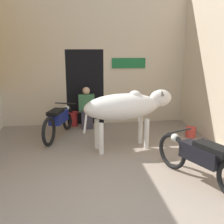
{
  "coord_description": "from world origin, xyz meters",
  "views": [
    {
      "loc": [
        -0.55,
        -3.28,
        2.23
      ],
      "look_at": [
        0.18,
        2.01,
        0.94
      ],
      "focal_mm": 42.0,
      "sensor_mm": 36.0,
      "label": 1
    }
  ],
  "objects_px": {
    "bucket": "(191,132)",
    "plastic_stool": "(74,119)",
    "cow": "(127,107)",
    "shopkeeper_seated": "(87,107)",
    "motorcycle_far": "(59,120)",
    "motorcycle_near": "(201,158)"
  },
  "relations": [
    {
      "from": "motorcycle_far",
      "to": "plastic_stool",
      "type": "distance_m",
      "value": 1.03
    },
    {
      "from": "motorcycle_far",
      "to": "bucket",
      "type": "relative_size",
      "value": 7.4
    },
    {
      "from": "cow",
      "to": "motorcycle_far",
      "type": "bearing_deg",
      "value": 148.06
    },
    {
      "from": "motorcycle_far",
      "to": "shopkeeper_seated",
      "type": "height_order",
      "value": "shopkeeper_seated"
    },
    {
      "from": "shopkeeper_seated",
      "to": "plastic_stool",
      "type": "bearing_deg",
      "value": 148.7
    },
    {
      "from": "shopkeeper_seated",
      "to": "plastic_stool",
      "type": "xyz_separation_m",
      "value": [
        -0.37,
        0.23,
        -0.39
      ]
    },
    {
      "from": "bucket",
      "to": "cow",
      "type": "bearing_deg",
      "value": -164.01
    },
    {
      "from": "cow",
      "to": "shopkeeper_seated",
      "type": "xyz_separation_m",
      "value": [
        -0.83,
        1.69,
        -0.35
      ]
    },
    {
      "from": "shopkeeper_seated",
      "to": "bucket",
      "type": "bearing_deg",
      "value": -24.2
    },
    {
      "from": "motorcycle_near",
      "to": "cow",
      "type": "bearing_deg",
      "value": 117.08
    },
    {
      "from": "motorcycle_far",
      "to": "bucket",
      "type": "height_order",
      "value": "motorcycle_far"
    },
    {
      "from": "bucket",
      "to": "plastic_stool",
      "type": "bearing_deg",
      "value": 154.87
    },
    {
      "from": "motorcycle_near",
      "to": "motorcycle_far",
      "type": "height_order",
      "value": "motorcycle_far"
    },
    {
      "from": "cow",
      "to": "bucket",
      "type": "height_order",
      "value": "cow"
    },
    {
      "from": "shopkeeper_seated",
      "to": "bucket",
      "type": "distance_m",
      "value": 2.92
    },
    {
      "from": "cow",
      "to": "bucket",
      "type": "relative_size",
      "value": 8.26
    },
    {
      "from": "motorcycle_near",
      "to": "shopkeeper_seated",
      "type": "distance_m",
      "value": 3.91
    },
    {
      "from": "cow",
      "to": "motorcycle_far",
      "type": "xyz_separation_m",
      "value": [
        -1.58,
        0.98,
        -0.51
      ]
    },
    {
      "from": "cow",
      "to": "motorcycle_near",
      "type": "relative_size",
      "value": 1.13
    },
    {
      "from": "motorcycle_far",
      "to": "shopkeeper_seated",
      "type": "distance_m",
      "value": 1.04
    },
    {
      "from": "motorcycle_far",
      "to": "plastic_stool",
      "type": "height_order",
      "value": "motorcycle_far"
    },
    {
      "from": "motorcycle_near",
      "to": "plastic_stool",
      "type": "xyz_separation_m",
      "value": [
        -2.13,
        3.72,
        -0.23
      ]
    }
  ]
}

